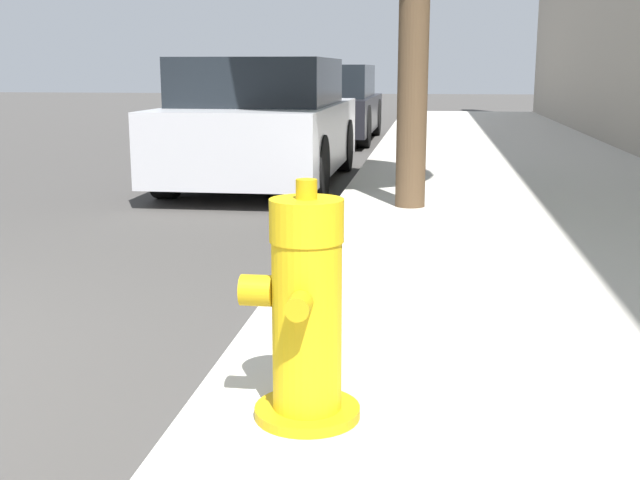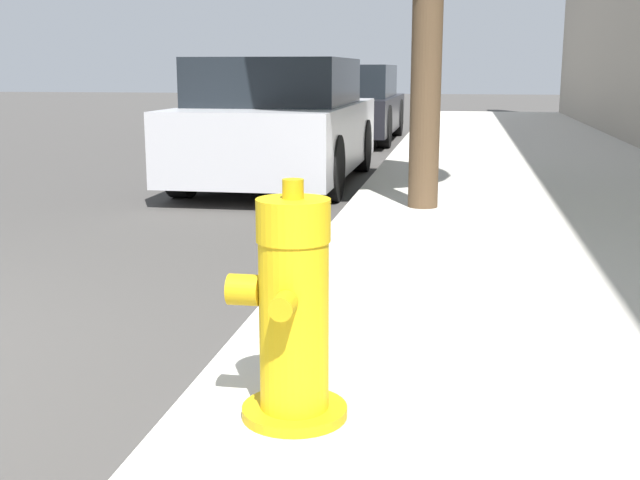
{
  "view_description": "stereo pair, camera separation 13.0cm",
  "coord_description": "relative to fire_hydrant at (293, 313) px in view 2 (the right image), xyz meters",
  "views": [
    {
      "loc": [
        2.81,
        -2.56,
        1.27
      ],
      "look_at": [
        2.3,
        1.09,
        0.48
      ],
      "focal_mm": 45.0,
      "sensor_mm": 36.0,
      "label": 1
    },
    {
      "loc": [
        2.94,
        -2.54,
        1.27
      ],
      "look_at": [
        2.3,
        1.09,
        0.48
      ],
      "focal_mm": 45.0,
      "sensor_mm": 36.0,
      "label": 2
    }
  ],
  "objects": [
    {
      "name": "fire_hydrant",
      "position": [
        0.0,
        0.0,
        0.0
      ],
      "size": [
        0.39,
        0.4,
        0.8
      ],
      "color": "#C39C11",
      "rests_on": "sidewalk_slab"
    },
    {
      "name": "parked_car_near",
      "position": [
        -1.47,
        6.35,
        0.18
      ],
      "size": [
        1.7,
        3.86,
        1.38
      ],
      "color": "#B7B7BC",
      "rests_on": "ground_plane"
    },
    {
      "name": "parked_car_mid",
      "position": [
        -1.54,
        11.93,
        0.16
      ],
      "size": [
        1.84,
        4.1,
        1.34
      ],
      "color": "black",
      "rests_on": "ground_plane"
    }
  ]
}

